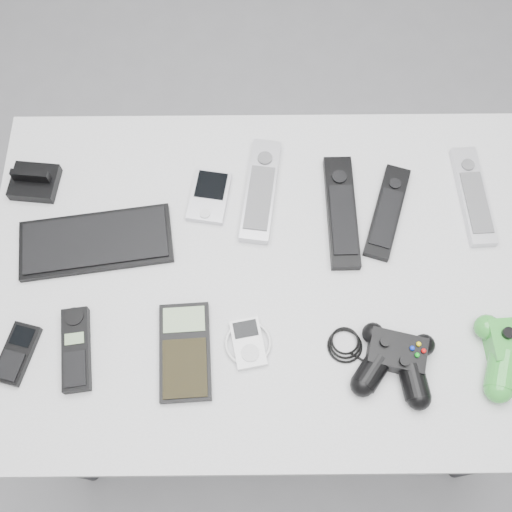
{
  "coord_description": "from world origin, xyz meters",
  "views": [
    {
      "loc": [
        -0.14,
        -0.47,
        1.78
      ],
      "look_at": [
        -0.14,
        -0.03,
        0.76
      ],
      "focal_mm": 42.0,
      "sensor_mm": 36.0,
      "label": 1
    }
  ],
  "objects_px": {
    "desk": "(280,284)",
    "controller_black": "(396,360)",
    "remote_silver_b": "(473,195)",
    "remote_silver_a": "(261,190)",
    "mp3_player": "(248,343)",
    "mobile_phone": "(17,353)",
    "pda_keyboard": "(96,242)",
    "cordless_handset": "(76,349)",
    "pda": "(209,196)",
    "remote_black_a": "(341,211)",
    "calculator": "(185,351)",
    "remote_black_b": "(387,211)"
  },
  "relations": [
    {
      "from": "desk",
      "to": "controller_black",
      "type": "bearing_deg",
      "value": -42.38
    },
    {
      "from": "remote_silver_b",
      "to": "controller_black",
      "type": "bearing_deg",
      "value": -122.69
    },
    {
      "from": "remote_silver_a",
      "to": "mp3_player",
      "type": "bearing_deg",
      "value": -87.01
    },
    {
      "from": "remote_silver_b",
      "to": "mobile_phone",
      "type": "distance_m",
      "value": 0.9
    },
    {
      "from": "desk",
      "to": "mobile_phone",
      "type": "relative_size",
      "value": 10.32
    },
    {
      "from": "desk",
      "to": "pda_keyboard",
      "type": "height_order",
      "value": "pda_keyboard"
    },
    {
      "from": "desk",
      "to": "cordless_handset",
      "type": "height_order",
      "value": "cordless_handset"
    },
    {
      "from": "desk",
      "to": "mp3_player",
      "type": "bearing_deg",
      "value": -114.37
    },
    {
      "from": "pda_keyboard",
      "to": "remote_silver_b",
      "type": "bearing_deg",
      "value": -0.59
    },
    {
      "from": "pda_keyboard",
      "to": "controller_black",
      "type": "relative_size",
      "value": 1.22
    },
    {
      "from": "pda",
      "to": "remote_black_a",
      "type": "bearing_deg",
      "value": 1.09
    },
    {
      "from": "pda",
      "to": "mobile_phone",
      "type": "height_order",
      "value": "same"
    },
    {
      "from": "calculator",
      "to": "mp3_player",
      "type": "height_order",
      "value": "calculator"
    },
    {
      "from": "desk",
      "to": "remote_silver_b",
      "type": "xyz_separation_m",
      "value": [
        0.38,
        0.15,
        0.08
      ]
    },
    {
      "from": "calculator",
      "to": "desk",
      "type": "bearing_deg",
      "value": 38.07
    },
    {
      "from": "pda_keyboard",
      "to": "controller_black",
      "type": "distance_m",
      "value": 0.59
    },
    {
      "from": "desk",
      "to": "remote_black_b",
      "type": "bearing_deg",
      "value": 30.07
    },
    {
      "from": "mp3_player",
      "to": "controller_black",
      "type": "bearing_deg",
      "value": -18.71
    },
    {
      "from": "cordless_handset",
      "to": "calculator",
      "type": "bearing_deg",
      "value": -8.79
    },
    {
      "from": "desk",
      "to": "remote_black_b",
      "type": "xyz_separation_m",
      "value": [
        0.21,
        0.12,
        0.07
      ]
    },
    {
      "from": "remote_silver_b",
      "to": "controller_black",
      "type": "relative_size",
      "value": 0.92
    },
    {
      "from": "cordless_handset",
      "to": "remote_black_b",
      "type": "bearing_deg",
      "value": 17.76
    },
    {
      "from": "remote_black_b",
      "to": "controller_black",
      "type": "relative_size",
      "value": 0.87
    },
    {
      "from": "pda",
      "to": "mp3_player",
      "type": "bearing_deg",
      "value": -66.45
    },
    {
      "from": "pda_keyboard",
      "to": "controller_black",
      "type": "xyz_separation_m",
      "value": [
        0.54,
        -0.24,
        0.01
      ]
    },
    {
      "from": "cordless_handset",
      "to": "mp3_player",
      "type": "relative_size",
      "value": 1.68
    },
    {
      "from": "remote_black_a",
      "to": "remote_black_b",
      "type": "xyz_separation_m",
      "value": [
        0.09,
        -0.0,
        -0.0
      ]
    },
    {
      "from": "pda_keyboard",
      "to": "mobile_phone",
      "type": "bearing_deg",
      "value": -126.41
    },
    {
      "from": "remote_black_a",
      "to": "controller_black",
      "type": "relative_size",
      "value": 1.02
    },
    {
      "from": "remote_black_a",
      "to": "mp3_player",
      "type": "height_order",
      "value": "remote_black_a"
    },
    {
      "from": "remote_silver_b",
      "to": "mobile_phone",
      "type": "relative_size",
      "value": 2.0
    },
    {
      "from": "mobile_phone",
      "to": "controller_black",
      "type": "bearing_deg",
      "value": 13.09
    },
    {
      "from": "remote_silver_a",
      "to": "controller_black",
      "type": "xyz_separation_m",
      "value": [
        0.23,
        -0.34,
        0.01
      ]
    },
    {
      "from": "controller_black",
      "to": "calculator",
      "type": "bearing_deg",
      "value": -169.48
    },
    {
      "from": "remote_black_b",
      "to": "mp3_player",
      "type": "bearing_deg",
      "value": -118.14
    },
    {
      "from": "pda_keyboard",
      "to": "pda",
      "type": "bearing_deg",
      "value": 16.46
    },
    {
      "from": "cordless_handset",
      "to": "mp3_player",
      "type": "distance_m",
      "value": 0.3
    },
    {
      "from": "remote_silver_a",
      "to": "remote_black_b",
      "type": "height_order",
      "value": "remote_silver_a"
    },
    {
      "from": "mp3_player",
      "to": "desk",
      "type": "bearing_deg",
      "value": 54.99
    },
    {
      "from": "mobile_phone",
      "to": "calculator",
      "type": "xyz_separation_m",
      "value": [
        0.29,
        0.0,
        -0.0
      ]
    },
    {
      "from": "pda",
      "to": "controller_black",
      "type": "relative_size",
      "value": 0.48
    },
    {
      "from": "remote_silver_a",
      "to": "remote_black_b",
      "type": "distance_m",
      "value": 0.25
    },
    {
      "from": "desk",
      "to": "remote_black_b",
      "type": "distance_m",
      "value": 0.25
    },
    {
      "from": "mp3_player",
      "to": "cordless_handset",
      "type": "bearing_deg",
      "value": 171.19
    },
    {
      "from": "pda",
      "to": "mobile_phone",
      "type": "bearing_deg",
      "value": -127.41
    },
    {
      "from": "mp3_player",
      "to": "remote_black_b",
      "type": "bearing_deg",
      "value": 33.08
    },
    {
      "from": "calculator",
      "to": "controller_black",
      "type": "distance_m",
      "value": 0.37
    },
    {
      "from": "remote_silver_a",
      "to": "calculator",
      "type": "xyz_separation_m",
      "value": [
        -0.14,
        -0.32,
        -0.0
      ]
    },
    {
      "from": "calculator",
      "to": "remote_silver_a",
      "type": "bearing_deg",
      "value": 63.7
    },
    {
      "from": "desk",
      "to": "pda_keyboard",
      "type": "distance_m",
      "value": 0.36
    }
  ]
}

